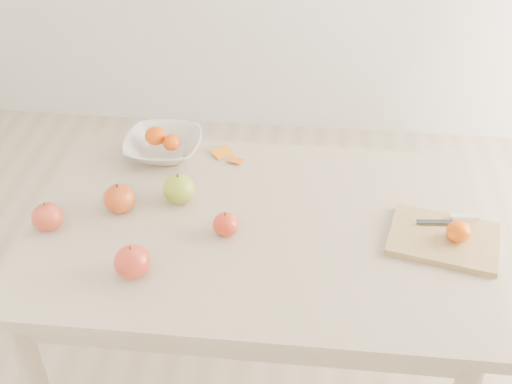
# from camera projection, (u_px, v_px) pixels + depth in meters

# --- Properties ---
(table) EXTENTS (1.20, 0.80, 0.75)m
(table) POSITION_uv_depth(u_px,v_px,m) (254.00, 251.00, 1.78)
(table) COLOR #C2AE93
(table) RESTS_ON ground
(cutting_board) EXTENTS (0.31, 0.26, 0.02)m
(cutting_board) POSITION_uv_depth(u_px,v_px,m) (444.00, 239.00, 1.66)
(cutting_board) COLOR tan
(cutting_board) RESTS_ON table
(board_tangerine) EXTENTS (0.06, 0.06, 0.05)m
(board_tangerine) POSITION_uv_depth(u_px,v_px,m) (459.00, 232.00, 1.63)
(board_tangerine) COLOR orange
(board_tangerine) RESTS_ON cutting_board
(fruit_bowl) EXTENTS (0.24, 0.24, 0.06)m
(fruit_bowl) POSITION_uv_depth(u_px,v_px,m) (163.00, 146.00, 1.97)
(fruit_bowl) COLOR silver
(fruit_bowl) RESTS_ON table
(bowl_tangerine_near) EXTENTS (0.06, 0.06, 0.06)m
(bowl_tangerine_near) POSITION_uv_depth(u_px,v_px,m) (155.00, 136.00, 1.97)
(bowl_tangerine_near) COLOR #DC5707
(bowl_tangerine_near) RESTS_ON fruit_bowl
(bowl_tangerine_far) EXTENTS (0.05, 0.05, 0.05)m
(bowl_tangerine_far) POSITION_uv_depth(u_px,v_px,m) (171.00, 142.00, 1.94)
(bowl_tangerine_far) COLOR #CB4107
(bowl_tangerine_far) RESTS_ON fruit_bowl
(orange_peel_a) EXTENTS (0.07, 0.07, 0.01)m
(orange_peel_a) POSITION_uv_depth(u_px,v_px,m) (222.00, 154.00, 1.99)
(orange_peel_a) COLOR orange
(orange_peel_a) RESTS_ON table
(orange_peel_b) EXTENTS (0.05, 0.05, 0.01)m
(orange_peel_b) POSITION_uv_depth(u_px,v_px,m) (236.00, 161.00, 1.96)
(orange_peel_b) COLOR orange
(orange_peel_b) RESTS_ON table
(paring_knife) EXTENTS (0.17, 0.05, 0.01)m
(paring_knife) POSITION_uv_depth(u_px,v_px,m) (459.00, 218.00, 1.70)
(paring_knife) COLOR white
(paring_knife) RESTS_ON cutting_board
(apple_green) EXTENTS (0.09, 0.09, 0.08)m
(apple_green) POSITION_uv_depth(u_px,v_px,m) (179.00, 189.00, 1.78)
(apple_green) COLOR #679018
(apple_green) RESTS_ON table
(apple_red_c) EXTENTS (0.09, 0.09, 0.08)m
(apple_red_c) POSITION_uv_depth(u_px,v_px,m) (132.00, 261.00, 1.55)
(apple_red_c) COLOR #A61920
(apple_red_c) RESTS_ON table
(apple_red_b) EXTENTS (0.09, 0.09, 0.08)m
(apple_red_b) POSITION_uv_depth(u_px,v_px,m) (119.00, 198.00, 1.75)
(apple_red_b) COLOR maroon
(apple_red_b) RESTS_ON table
(apple_red_e) EXTENTS (0.07, 0.07, 0.06)m
(apple_red_e) POSITION_uv_depth(u_px,v_px,m) (226.00, 224.00, 1.67)
(apple_red_e) COLOR #A01311
(apple_red_e) RESTS_ON table
(apple_red_d) EXTENTS (0.08, 0.08, 0.07)m
(apple_red_d) POSITION_uv_depth(u_px,v_px,m) (47.00, 217.00, 1.69)
(apple_red_d) COLOR maroon
(apple_red_d) RESTS_ON table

